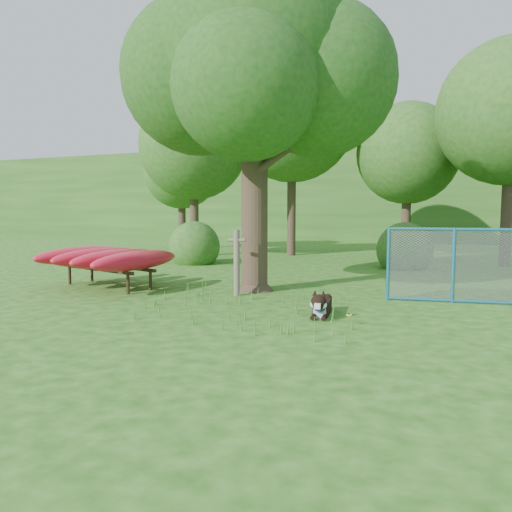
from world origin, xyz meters
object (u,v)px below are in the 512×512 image
at_px(oak_tree, 254,67).
at_px(husky_dog, 321,306).
at_px(fence_section, 453,265).
at_px(kayak_rack, 108,258).

relative_size(oak_tree, husky_dog, 6.50).
bearing_deg(fence_section, kayak_rack, 179.32).
height_order(oak_tree, husky_dog, oak_tree).
distance_m(kayak_rack, husky_dog, 5.87).
xyz_separation_m(kayak_rack, husky_dog, (5.74, -1.10, -0.55)).
relative_size(oak_tree, fence_section, 2.95).
xyz_separation_m(husky_dog, fence_section, (2.08, 2.35, 0.59)).
relative_size(kayak_rack, fence_section, 1.29).
height_order(oak_tree, fence_section, oak_tree).
distance_m(oak_tree, husky_dog, 5.88).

